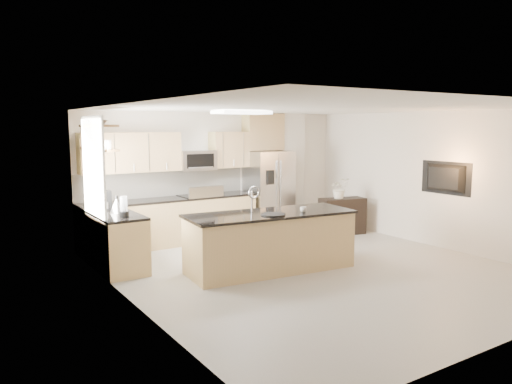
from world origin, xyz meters
TOP-DOWN VIEW (x-y plane):
  - floor at (0.00, 0.00)m, footprint 6.50×6.50m
  - ceiling at (0.00, 0.00)m, footprint 6.00×6.50m
  - wall_back at (0.00, 3.25)m, footprint 6.00×0.02m
  - wall_left at (-3.00, 0.00)m, footprint 0.02×6.50m
  - wall_right at (3.00, 0.00)m, footprint 0.02×6.50m
  - back_counter at (-1.23, 2.93)m, footprint 3.55×0.66m
  - left_counter at (-2.67, 1.85)m, footprint 0.66×1.50m
  - range at (-0.60, 2.92)m, footprint 0.76×0.64m
  - upper_cabinets at (-1.30, 3.09)m, footprint 3.50×0.33m
  - microwave at (-0.60, 3.04)m, footprint 0.76×0.40m
  - refrigerator at (1.06, 2.87)m, footprint 0.92×0.78m
  - partition_column at (1.82, 3.10)m, footprint 0.60×0.30m
  - window at (-2.98, 1.85)m, footprint 0.04×1.15m
  - shelf_lower at (-2.85, 1.95)m, footprint 0.30×1.20m
  - shelf_upper at (-2.85, 1.95)m, footprint 0.30×1.20m
  - ceiling_fixture at (-0.40, 1.60)m, footprint 1.00×0.50m
  - island at (-0.61, 0.40)m, footprint 2.82×1.27m
  - credenza at (2.26, 1.80)m, footprint 1.04×0.61m
  - cup at (-0.14, 0.14)m, footprint 0.14×0.14m
  - platter at (-0.70, 0.18)m, footprint 0.46×0.46m
  - blender at (-2.68, 1.35)m, footprint 0.14×0.14m
  - kettle at (-2.62, 1.86)m, footprint 0.22×0.22m
  - coffee_maker at (-2.69, 2.24)m, footprint 0.19×0.22m
  - bowl at (-2.85, 1.96)m, footprint 0.41×0.41m
  - flower_vase at (2.18, 1.82)m, footprint 0.74×0.69m
  - television at (2.91, -0.20)m, footprint 0.14×1.08m

SIDE VIEW (x-z plane):
  - floor at x=0.00m, z-range 0.00..0.00m
  - credenza at x=2.26m, z-range 0.00..0.78m
  - left_counter at x=-2.67m, z-range 0.00..0.92m
  - back_counter at x=-1.23m, z-range -0.25..1.19m
  - range at x=-0.60m, z-range -0.10..1.04m
  - island at x=-0.61m, z-range -0.21..1.16m
  - refrigerator at x=1.06m, z-range 0.00..1.78m
  - platter at x=-0.70m, z-range 0.94..0.96m
  - cup at x=-0.14m, z-range 0.94..1.03m
  - kettle at x=-2.62m, z-range 0.90..1.18m
  - blender at x=-2.68m, z-range 0.90..1.23m
  - coffee_maker at x=-2.69m, z-range 0.91..1.24m
  - flower_vase at x=2.18m, z-range 0.78..1.45m
  - wall_back at x=0.00m, z-range 0.00..2.60m
  - wall_left at x=-3.00m, z-range 0.00..2.60m
  - wall_right at x=3.00m, z-range 0.00..2.60m
  - partition_column at x=1.82m, z-range 0.00..2.60m
  - television at x=2.91m, z-range 1.04..1.66m
  - microwave at x=-0.60m, z-range 1.43..1.83m
  - window at x=-2.98m, z-range 0.83..2.47m
  - upper_cabinets at x=-1.30m, z-range 1.45..2.20m
  - shelf_lower at x=-2.85m, z-range 1.93..1.97m
  - shelf_upper at x=-2.85m, z-range 2.30..2.34m
  - bowl at x=-2.85m, z-range 2.34..2.43m
  - ceiling_fixture at x=-0.40m, z-range 2.53..2.59m
  - ceiling at x=0.00m, z-range 2.59..2.61m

